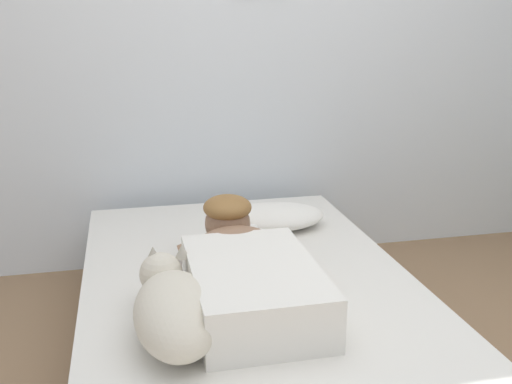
% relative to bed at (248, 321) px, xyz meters
% --- Properties ---
extents(back_wall, '(4.44, 0.12, 2.50)m').
position_rel_bed_xyz_m(back_wall, '(0.32, 1.16, 1.06)').
color(back_wall, silver).
rests_on(back_wall, ground).
extents(bed, '(1.30, 2.01, 0.38)m').
position_rel_bed_xyz_m(bed, '(0.00, 0.00, 0.00)').
color(bed, gray).
rests_on(bed, ground).
extents(pillow, '(0.52, 0.32, 0.11)m').
position_rel_bed_xyz_m(pillow, '(0.22, 0.52, 0.25)').
color(pillow, white).
rests_on(pillow, bed).
extents(person_lying, '(0.43, 0.92, 0.27)m').
position_rel_bed_xyz_m(person_lying, '(-0.04, -0.15, 0.30)').
color(person_lying, silver).
rests_on(person_lying, bed).
extents(dog, '(0.26, 0.57, 0.21)m').
position_rel_bed_xyz_m(dog, '(-0.32, -0.39, 0.30)').
color(dog, beige).
rests_on(dog, bed).
extents(coffee_cup, '(0.12, 0.09, 0.07)m').
position_rel_bed_xyz_m(coffee_cup, '(0.08, 0.36, 0.23)').
color(coffee_cup, white).
rests_on(coffee_cup, bed).
extents(cell_phone, '(0.07, 0.14, 0.01)m').
position_rel_bed_xyz_m(cell_phone, '(0.18, -0.12, 0.20)').
color(cell_phone, black).
rests_on(cell_phone, bed).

